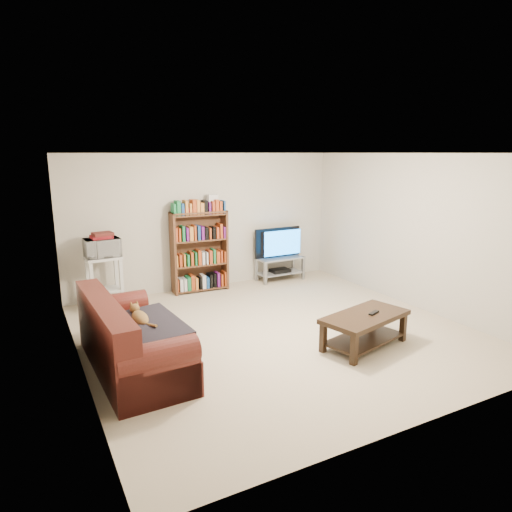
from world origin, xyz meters
TOP-DOWN VIEW (x-y plane):
  - floor at (0.00, 0.00)m, footprint 5.00×5.00m
  - ceiling at (0.00, 0.00)m, footprint 5.00×5.00m
  - wall_back at (0.00, 2.50)m, footprint 5.00×0.00m
  - wall_front at (0.00, -2.50)m, footprint 5.00×0.00m
  - wall_left at (-2.50, 0.00)m, footprint 0.00×5.00m
  - wall_right at (2.50, 0.00)m, footprint 0.00×5.00m
  - sofa at (-2.04, -0.18)m, footprint 0.93×2.01m
  - blanket at (-1.86, -0.30)m, footprint 0.88×1.08m
  - cat at (-1.87, -0.12)m, footprint 0.24×0.55m
  - coffee_table at (0.75, -0.93)m, footprint 1.28×0.85m
  - remote at (0.87, -0.95)m, footprint 0.20×0.12m
  - tv_stand at (1.38, 2.23)m, footprint 0.91×0.42m
  - television at (1.38, 2.23)m, footprint 0.97×0.15m
  - dvd_player at (1.38, 2.23)m, footprint 0.37×0.26m
  - bookshelf at (-0.22, 2.30)m, footprint 0.99×0.35m
  - shelf_clutter at (-0.12, 2.31)m, footprint 0.73×0.23m
  - microwave_stand at (-1.88, 2.10)m, footprint 0.55×0.42m
  - microwave at (-1.88, 2.10)m, footprint 0.54×0.38m
  - game_boxes at (-1.88, 2.10)m, footprint 0.32×0.29m

SIDE VIEW (x-z plane):
  - floor at x=0.00m, z-range 0.00..0.00m
  - dvd_player at x=1.38m, z-range 0.16..0.22m
  - coffee_table at x=0.75m, z-range 0.08..0.51m
  - sofa at x=-2.04m, z-range -0.12..0.73m
  - tv_stand at x=1.38m, z-range 0.08..0.53m
  - remote at x=0.87m, z-range 0.43..0.45m
  - blanket at x=-1.86m, z-range 0.42..0.60m
  - microwave_stand at x=-1.88m, z-range 0.12..0.95m
  - cat at x=-1.87m, z-range 0.49..0.65m
  - bookshelf at x=-0.22m, z-range 0.02..1.44m
  - television at x=1.38m, z-range 0.45..1.01m
  - microwave at x=-1.88m, z-range 0.84..1.12m
  - game_boxes at x=-1.88m, z-range 1.12..1.17m
  - wall_back at x=0.00m, z-range -1.30..3.70m
  - wall_front at x=0.00m, z-range -1.30..3.70m
  - wall_left at x=-2.50m, z-range -1.30..3.70m
  - wall_right at x=2.50m, z-range -1.30..3.70m
  - shelf_clutter at x=-0.12m, z-range 1.38..1.66m
  - ceiling at x=0.00m, z-range 2.40..2.40m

